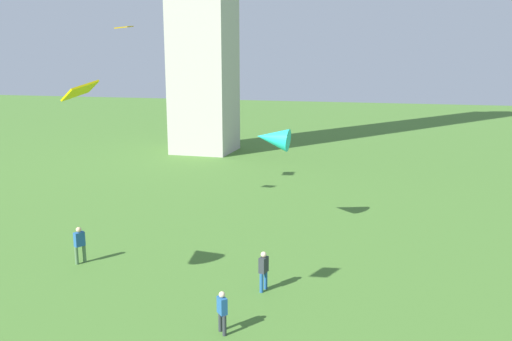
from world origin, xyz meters
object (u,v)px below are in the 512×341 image
kite_flying_4 (124,27)px  person_2 (264,269)px  person_1 (80,243)px  person_0 (222,310)px  kite_flying_1 (273,138)px  kite_flying_3 (80,91)px

kite_flying_4 → person_2: bearing=37.3°
person_1 → person_0: bearing=-88.1°
kite_flying_1 → kite_flying_3: bearing=-9.4°
person_0 → kite_flying_3: 8.78m
person_1 → kite_flying_4: bearing=44.5°
person_0 → kite_flying_3: size_ratio=1.30×
person_1 → kite_flying_1: kite_flying_1 is taller
person_2 → person_1: bearing=99.0°
person_2 → kite_flying_1: bearing=24.1°
person_0 → person_2: size_ratio=0.92×
kite_flying_3 → kite_flying_4: kite_flying_4 is taller
person_0 → kite_flying_4: size_ratio=1.15×
person_0 → kite_flying_3: bearing=-99.2°
person_1 → person_2: size_ratio=1.04×
kite_flying_1 → kite_flying_4: (-10.46, 3.07, 6.24)m
person_0 → kite_flying_1: (-1.07, 11.79, 4.33)m
person_1 → kite_flying_1: size_ratio=0.94×
person_2 → person_0: bearing=-174.9°
kite_flying_3 → kite_flying_4: (-8.04, 17.25, 2.88)m
person_0 → person_1: bearing=-160.6°
kite_flying_3 → kite_flying_4: bearing=42.2°
person_2 → kite_flying_1: size_ratio=0.90×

